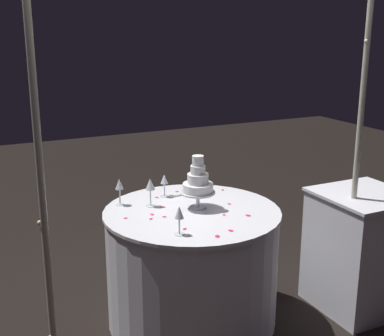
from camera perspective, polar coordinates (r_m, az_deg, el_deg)
ground_plane at (r=3.59m, az=0.00°, el=-16.15°), size 12.00×12.00×0.00m
decorative_arch at (r=2.75m, az=3.49°, el=7.40°), size 1.99×0.06×2.33m
main_table at (r=3.41m, az=0.00°, el=-10.69°), size 1.12×1.12×0.76m
side_table at (r=3.73m, az=18.05°, el=-8.61°), size 0.59×0.59×0.81m
tiered_cake at (r=3.25m, az=0.65°, el=-1.63°), size 0.22×0.22×0.34m
wine_glass_0 at (r=3.30m, az=-4.61°, el=-1.93°), size 0.06×0.06×0.19m
wine_glass_1 at (r=3.35m, az=-7.98°, el=-1.94°), size 0.06×0.06×0.18m
wine_glass_2 at (r=2.85m, az=-1.41°, el=-5.10°), size 0.06×0.06×0.17m
wine_glass_3 at (r=3.67m, az=0.89°, el=-0.67°), size 0.06×0.06×0.14m
wine_glass_4 at (r=3.49m, az=-3.07°, el=-1.40°), size 0.06×0.06×0.16m
cake_knife at (r=3.55m, az=-0.68°, el=-2.89°), size 0.30×0.03×0.01m
rose_petal_0 at (r=2.95m, az=4.28°, el=-6.87°), size 0.04×0.04×0.00m
rose_petal_1 at (r=3.66m, az=3.40°, el=-2.42°), size 0.03×0.03×0.00m
rose_petal_2 at (r=3.62m, az=-1.65°, el=-2.60°), size 0.03×0.03×0.00m
rose_petal_3 at (r=3.19m, az=3.54°, el=-5.16°), size 0.02×0.03×0.00m
rose_petal_4 at (r=3.38m, az=4.14°, el=-3.96°), size 0.03×0.03×0.00m
rose_petal_5 at (r=2.87m, az=2.81°, el=-7.50°), size 0.04×0.05×0.00m
rose_petal_6 at (r=3.19m, az=6.21°, el=-5.21°), size 0.04×0.05×0.00m
rose_petal_7 at (r=3.20m, az=-4.40°, el=-5.11°), size 0.03×0.04×0.00m
rose_petal_8 at (r=3.15m, az=-3.06°, el=-5.37°), size 0.03×0.03×0.00m
rose_petal_9 at (r=2.97m, az=-0.80°, el=-6.70°), size 0.04×0.04×0.00m
rose_petal_10 at (r=3.15m, az=-7.31°, el=-5.48°), size 0.03×0.02×0.00m
rose_petal_11 at (r=3.13m, az=-4.54°, el=-5.58°), size 0.03×0.03×0.00m
rose_petal_12 at (r=3.51m, az=-3.89°, el=-3.23°), size 0.04×0.04×0.00m
rose_petal_13 at (r=3.32m, az=-3.21°, el=-4.31°), size 0.03×0.02×0.00m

